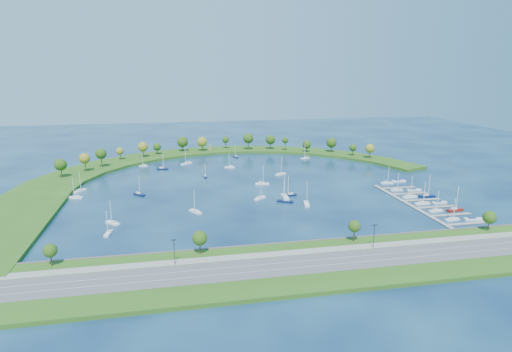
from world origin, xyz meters
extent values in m
plane|color=#06143C|center=(0.00, 0.00, 0.00)|extent=(700.00, 700.00, 0.00)
cube|color=#2D5216|center=(0.00, -124.00, 0.80)|extent=(420.00, 42.00, 1.60)
cube|color=#474442|center=(0.00, -102.50, 0.90)|extent=(420.00, 1.20, 1.80)
cube|color=#515154|center=(0.00, -124.00, 1.66)|extent=(420.00, 16.00, 0.12)
cube|color=gray|center=(0.00, -113.00, 1.66)|extent=(420.00, 5.00, 0.12)
cube|color=silver|center=(0.00, -126.50, 1.73)|extent=(420.00, 0.15, 0.02)
cube|color=silver|center=(0.00, -121.50, 1.73)|extent=(420.00, 0.15, 0.02)
cylinder|color=#382314|center=(-95.00, -107.00, 4.05)|extent=(0.56, 0.56, 4.90)
sphere|color=#274A12|center=(-95.00, -107.00, 7.54)|extent=(5.20, 5.20, 5.20)
cylinder|color=#382314|center=(-40.00, -107.00, 4.22)|extent=(0.56, 0.56, 5.25)
sphere|color=#274A12|center=(-40.00, -107.00, 8.05)|extent=(6.00, 6.00, 6.00)
cylinder|color=#382314|center=(25.00, -107.00, 4.40)|extent=(0.56, 0.56, 5.60)
sphere|color=#274A12|center=(25.00, -107.00, 8.24)|extent=(5.20, 5.20, 5.20)
cylinder|color=#382314|center=(90.00, -107.00, 4.05)|extent=(0.56, 0.56, 4.90)
sphere|color=#274A12|center=(90.00, -107.00, 7.70)|extent=(6.00, 6.00, 6.00)
cylinder|color=black|center=(-50.00, -115.00, 6.60)|extent=(0.24, 0.24, 10.00)
cylinder|color=black|center=(30.00, -115.00, 6.60)|extent=(0.24, 0.24, 10.00)
cube|color=#2D5216|center=(-126.75, 7.81, 1.00)|extent=(43.73, 48.72, 2.00)
cube|color=#2D5216|center=(-118.83, 37.57, 1.00)|extent=(50.23, 54.30, 2.00)
cube|color=#2D5216|center=(-104.03, 64.58, 1.00)|extent=(54.07, 56.09, 2.00)
cube|color=#2D5216|center=(-83.21, 87.27, 1.00)|extent=(55.20, 54.07, 2.00)
cube|color=#2D5216|center=(-57.57, 104.32, 1.00)|extent=(53.65, 48.47, 2.00)
cube|color=#2D5216|center=(-28.60, 114.76, 1.00)|extent=(49.62, 39.75, 2.00)
cube|color=#2D5216|center=(2.03, 117.98, 1.00)|extent=(44.32, 29.96, 2.00)
cube|color=#2D5216|center=(32.54, 113.79, 1.00)|extent=(49.49, 38.05, 2.00)
cube|color=#2D5216|center=(61.17, 102.44, 1.00)|extent=(51.13, 44.12, 2.00)
cube|color=#2D5216|center=(86.25, 84.58, 1.00)|extent=(49.19, 47.96, 2.00)
cube|color=#2D5216|center=(106.34, 61.24, 1.00)|extent=(43.90, 49.49, 2.00)
cube|color=#2D5216|center=(120.28, 33.78, 1.00)|extent=(35.67, 48.74, 2.00)
cube|color=#2D5216|center=(-126.75, -47.59, 0.95)|extent=(36.00, 130.81, 1.90)
cylinder|color=#382314|center=(-122.13, 34.36, 5.61)|extent=(0.56, 0.56, 7.22)
sphere|color=#274A12|center=(-122.13, 34.36, 10.83)|extent=(8.07, 8.07, 8.07)
cylinder|color=#382314|center=(-109.43, 49.22, 6.04)|extent=(0.56, 0.56, 8.09)
sphere|color=olive|center=(-109.43, 49.22, 11.60)|extent=(7.54, 7.54, 7.54)
cylinder|color=#382314|center=(-100.11, 61.92, 6.29)|extent=(0.56, 0.56, 8.58)
sphere|color=#274A12|center=(-100.11, 61.92, 12.18)|extent=(8.00, 8.00, 8.00)
cylinder|color=#382314|center=(-89.49, 87.21, 4.93)|extent=(0.56, 0.56, 5.85)
sphere|color=olive|center=(-89.49, 87.21, 9.03)|extent=(5.90, 5.90, 5.90)
cylinder|color=#382314|center=(-71.91, 93.89, 5.54)|extent=(0.56, 0.56, 7.07)
sphere|color=olive|center=(-71.91, 93.89, 10.71)|extent=(8.19, 8.19, 8.19)
cylinder|color=#382314|center=(-60.89, 104.42, 4.57)|extent=(0.56, 0.56, 5.13)
sphere|color=#274A12|center=(-60.89, 104.42, 8.48)|extent=(6.76, 6.76, 6.76)
cylinder|color=#382314|center=(-39.10, 114.40, 5.18)|extent=(0.56, 0.56, 6.36)
sphere|color=#274A12|center=(-39.10, 114.40, 10.26)|extent=(9.48, 9.48, 9.48)
cylinder|color=#382314|center=(-22.02, 112.78, 5.20)|extent=(0.56, 0.56, 6.39)
sphere|color=olive|center=(-22.02, 112.78, 10.16)|extent=(8.82, 8.82, 8.82)
cylinder|color=#382314|center=(-0.08, 121.02, 5.39)|extent=(0.56, 0.56, 6.79)
sphere|color=#274A12|center=(-0.08, 121.02, 9.99)|extent=(5.99, 5.99, 5.99)
cylinder|color=#382314|center=(19.10, 110.79, 6.25)|extent=(0.56, 0.56, 8.49)
sphere|color=#274A12|center=(19.10, 110.79, 12.34)|extent=(9.24, 9.24, 9.24)
cylinder|color=#382314|center=(39.05, 109.01, 5.53)|extent=(0.56, 0.56, 7.06)
sphere|color=#274A12|center=(39.05, 109.01, 10.82)|extent=(8.80, 8.80, 8.80)
cylinder|color=#382314|center=(50.59, 100.51, 6.06)|extent=(0.56, 0.56, 8.12)
sphere|color=#274A12|center=(50.59, 100.51, 11.23)|extent=(5.55, 5.55, 5.55)
cylinder|color=#382314|center=(67.19, 89.73, 4.56)|extent=(0.56, 0.56, 5.11)
sphere|color=#274A12|center=(67.19, 89.73, 8.60)|extent=(7.43, 7.43, 7.43)
cylinder|color=#382314|center=(88.03, 84.88, 5.30)|extent=(0.56, 0.56, 6.60)
sphere|color=#274A12|center=(88.03, 84.88, 10.35)|extent=(8.74, 8.74, 8.74)
cylinder|color=#382314|center=(99.89, 66.13, 4.83)|extent=(0.56, 0.56, 5.67)
sphere|color=#274A12|center=(99.89, 66.13, 8.87)|extent=(6.00, 6.00, 6.00)
cylinder|color=#382314|center=(109.09, 53.83, 5.29)|extent=(0.56, 0.56, 6.58)
sphere|color=olive|center=(109.09, 53.83, 10.06)|extent=(7.41, 7.41, 7.41)
cylinder|color=gray|center=(-14.90, 115.35, 4.15)|extent=(2.20, 2.20, 4.30)
cylinder|color=gray|center=(-14.90, 115.35, 6.45)|extent=(2.60, 2.60, 0.30)
cube|color=gray|center=(78.00, -61.00, 0.35)|extent=(2.20, 82.00, 0.40)
cube|color=gray|center=(90.10, -94.00, 0.35)|extent=(22.00, 2.00, 0.40)
cylinder|color=#382314|center=(101.00, -94.00, 0.60)|extent=(0.36, 0.36, 1.60)
cube|color=gray|center=(90.10, -80.80, 0.35)|extent=(22.00, 2.00, 0.40)
cylinder|color=#382314|center=(101.00, -80.80, 0.60)|extent=(0.36, 0.36, 1.60)
cube|color=gray|center=(90.10, -67.60, 0.35)|extent=(22.00, 2.00, 0.40)
cylinder|color=#382314|center=(101.00, -67.60, 0.60)|extent=(0.36, 0.36, 1.60)
cube|color=gray|center=(90.10, -54.40, 0.35)|extent=(22.00, 2.00, 0.40)
cylinder|color=#382314|center=(101.00, -54.40, 0.60)|extent=(0.36, 0.36, 1.60)
cube|color=gray|center=(90.10, -41.20, 0.35)|extent=(22.00, 2.00, 0.40)
cylinder|color=#382314|center=(101.00, -41.20, 0.60)|extent=(0.36, 0.36, 1.60)
cube|color=gray|center=(90.10, -28.00, 0.35)|extent=(22.00, 2.00, 0.40)
cylinder|color=#382314|center=(101.00, -28.00, 0.60)|extent=(0.36, 0.36, 1.60)
cube|color=white|center=(-105.00, 2.77, 0.51)|extent=(6.79, 8.41, 1.03)
cube|color=silver|center=(-105.48, 2.07, 1.38)|extent=(3.07, 3.42, 0.72)
cylinder|color=silver|center=(-104.61, 3.34, 6.79)|extent=(0.32, 0.32, 11.54)
cube|color=#0A163E|center=(3.90, 87.94, 0.43)|extent=(4.11, 7.41, 0.86)
cube|color=silver|center=(4.12, 87.26, 1.16)|extent=(2.10, 2.81, 0.60)
cylinder|color=silver|center=(3.72, 88.48, 5.68)|extent=(0.32, 0.32, 9.64)
cube|color=white|center=(-0.27, -33.52, 0.49)|extent=(7.81, 7.04, 0.99)
cube|color=silver|center=(-0.90, -34.05, 1.34)|extent=(3.25, 3.09, 0.69)
cylinder|color=silver|center=(0.24, -33.10, 6.55)|extent=(0.32, 0.32, 11.13)
cube|color=#0A163E|center=(-56.12, 54.14, 0.48)|extent=(8.36, 3.75, 0.97)
cube|color=silver|center=(-56.92, 54.29, 1.31)|extent=(3.08, 2.09, 0.68)
cylinder|color=silver|center=(-55.49, 54.01, 6.42)|extent=(0.32, 0.32, 10.91)
cube|color=#0A163E|center=(-69.09, -12.26, 0.48)|extent=(7.16, 7.43, 0.97)
cube|color=silver|center=(-69.65, -11.67, 1.31)|extent=(3.08, 3.14, 0.68)
cylinder|color=silver|center=(-68.65, -12.73, 6.41)|extent=(0.32, 0.32, 10.89)
cube|color=#0A163E|center=(12.18, -42.48, 0.54)|extent=(9.24, 6.36, 1.09)
cube|color=silver|center=(12.99, -42.89, 1.47)|extent=(3.64, 3.02, 0.76)
cylinder|color=silver|center=(11.53, -42.15, 7.21)|extent=(0.32, 0.32, 12.25)
cube|color=white|center=(7.60, -2.63, 0.52)|extent=(9.01, 4.01, 1.04)
cube|color=silver|center=(6.74, -2.47, 1.41)|extent=(3.31, 2.24, 0.73)
cylinder|color=silver|center=(8.28, -2.76, 6.92)|extent=(0.32, 0.32, 11.75)
cube|color=white|center=(22.58, -49.38, 0.54)|extent=(4.47, 9.38, 1.09)
cube|color=silver|center=(22.78, -48.50, 1.47)|extent=(2.43, 3.48, 0.76)
cylinder|color=silver|center=(22.42, -50.09, 7.19)|extent=(0.32, 0.32, 12.22)
cube|color=white|center=(-38.42, -50.86, 0.51)|extent=(6.46, 8.44, 1.01)
cube|color=silver|center=(-37.97, -51.58, 1.37)|extent=(2.97, 3.39, 0.71)
cylinder|color=silver|center=(-38.77, -50.28, 6.72)|extent=(0.32, 0.32, 11.42)
cube|color=white|center=(-70.82, 68.27, 0.39)|extent=(6.66, 2.72, 0.78)
cube|color=silver|center=(-70.18, 68.18, 1.05)|extent=(2.42, 1.58, 0.54)
cylinder|color=silver|center=(-71.33, 68.34, 5.14)|extent=(0.32, 0.32, 8.73)
cube|color=#0A163E|center=(-27.04, 23.86, 0.42)|extent=(2.06, 6.99, 0.84)
cube|color=silver|center=(-27.05, 24.56, 1.13)|extent=(1.40, 2.46, 0.59)
cylinder|color=silver|center=(-27.03, 23.30, 5.54)|extent=(0.32, 0.32, 9.40)
cube|color=white|center=(-79.05, -73.63, 0.46)|extent=(3.39, 7.85, 0.91)
cube|color=silver|center=(-78.92, -72.88, 1.23)|extent=(1.92, 2.87, 0.64)
cylinder|color=silver|center=(-79.16, -74.23, 6.04)|extent=(0.32, 0.32, 10.25)
cube|color=white|center=(-78.74, -60.19, 0.49)|extent=(7.51, 7.24, 0.98)
cube|color=silver|center=(-78.15, -60.75, 1.32)|extent=(3.18, 3.12, 0.68)
cylinder|color=silver|center=(-79.22, -59.75, 6.48)|extent=(0.32, 0.32, 11.01)
cube|color=white|center=(25.86, 20.67, 0.51)|extent=(8.52, 6.13, 1.01)
cube|color=silver|center=(25.12, 20.27, 1.37)|extent=(3.38, 2.87, 0.71)
cylinder|color=silver|center=(26.45, 21.00, 6.70)|extent=(0.32, 0.32, 11.38)
cube|color=white|center=(-6.20, 49.95, 0.47)|extent=(8.08, 4.36, 0.93)
cube|color=silver|center=(-5.45, 49.72, 1.26)|extent=(3.05, 2.26, 0.65)
cylinder|color=silver|center=(-6.79, 50.13, 6.19)|extent=(0.32, 0.32, 10.51)
cube|color=white|center=(60.00, 71.07, 0.48)|extent=(8.23, 5.54, 0.97)
cube|color=silver|center=(60.72, 71.42, 1.30)|extent=(3.23, 2.65, 0.68)
cylinder|color=silver|center=(59.42, 70.79, 6.40)|extent=(0.32, 0.32, 10.87)
cube|color=white|center=(-105.00, -11.46, 0.51)|extent=(8.75, 4.38, 1.01)
cube|color=silver|center=(-104.18, -11.67, 1.37)|extent=(3.27, 2.33, 0.71)
cylinder|color=silver|center=(-105.65, -11.29, 6.70)|extent=(0.32, 0.32, 11.38)
cube|color=white|center=(-37.92, 68.74, 0.60)|extent=(9.55, 8.60, 1.21)
cube|color=silver|center=(-37.14, 69.39, 1.63)|extent=(3.97, 3.77, 0.85)
cylinder|color=silver|center=(-38.54, 68.23, 8.01)|extent=(0.32, 0.32, 13.59)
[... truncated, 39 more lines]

